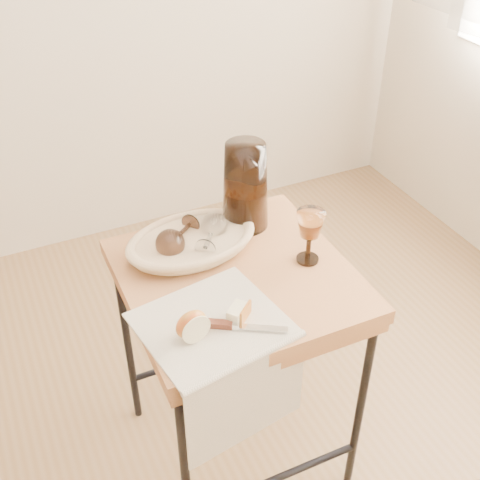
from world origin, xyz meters
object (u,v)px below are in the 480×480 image
bread_basket (192,243)px  pitcher (245,186)px  tea_towel (212,324)px  wine_goblet (309,237)px  apple_half (191,324)px  goblet_lying_b (210,235)px  side_table (237,370)px  goblet_lying_a (179,235)px  table_knife (239,326)px

bread_basket → pitcher: pitcher is taller
tea_towel → wine_goblet: wine_goblet is taller
bread_basket → apple_half: apple_half is taller
tea_towel → pitcher: pitcher is taller
goblet_lying_b → pitcher: size_ratio=0.41×
side_table → pitcher: bearing=59.2°
goblet_lying_a → pitcher: 0.23m
tea_towel → table_knife: size_ratio=1.58×
goblet_lying_b → pitcher: (0.14, 0.07, 0.08)m
side_table → tea_towel: (-0.13, -0.15, 0.37)m
side_table → table_knife: size_ratio=3.61×
goblet_lying_a → apple_half: goblet_lying_a is taller
side_table → apple_half: size_ratio=9.42×
tea_towel → bread_basket: size_ratio=1.00×
bread_basket → goblet_lying_b: bearing=-26.6°
tea_towel → apple_half: apple_half is taller
goblet_lying_a → pitcher: size_ratio=0.44×
side_table → pitcher: size_ratio=2.50×
pitcher → table_knife: bearing=-138.5°
tea_towel → pitcher: bearing=45.0°
wine_goblet → pitcher: bearing=109.1°
tea_towel → goblet_lying_b: bearing=58.6°
bread_basket → apple_half: 0.33m
tea_towel → side_table: bearing=39.2°
goblet_lying_b → wine_goblet: size_ratio=0.78×
tea_towel → goblet_lying_b: 0.30m
goblet_lying_a → tea_towel: bearing=45.5°
side_table → bread_basket: bearing=116.7°
pitcher → wine_goblet: 0.24m
apple_half → table_knife: (0.11, -0.02, -0.03)m
bread_basket → goblet_lying_b: 0.06m
wine_goblet → apple_half: size_ratio=1.97×
goblet_lying_b → table_knife: goblet_lying_b is taller
tea_towel → goblet_lying_a: bearing=74.5°
goblet_lying_b → pitcher: pitcher is taller
pitcher → wine_goblet: (0.08, -0.23, -0.05)m
table_knife → bread_basket: bearing=118.6°
goblet_lying_a → wine_goblet: bearing=109.8°
side_table → table_knife: bearing=-113.2°
bread_basket → goblet_lying_a: (-0.03, 0.01, 0.03)m
tea_towel → apple_half: bearing=-170.0°
table_knife → side_table: bearing=97.5°
wine_goblet → apple_half: wine_goblet is taller
apple_half → pitcher: bearing=39.5°
tea_towel → apple_half: size_ratio=4.12×
bread_basket → table_knife: bread_basket is taller
wine_goblet → table_knife: bearing=-149.7°
tea_towel → apple_half: 0.07m
side_table → apple_half: bearing=-138.4°
tea_towel → pitcher: (0.25, 0.34, 0.13)m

